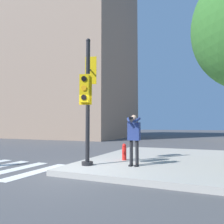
# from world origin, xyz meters

# --- Properties ---
(ground_plane) EXTENTS (160.00, 160.00, 0.00)m
(ground_plane) POSITION_xyz_m (0.00, 0.00, 0.00)
(ground_plane) COLOR #4C4C4F
(sidewalk_corner) EXTENTS (8.00, 8.00, 0.18)m
(sidewalk_corner) POSITION_xyz_m (3.50, 3.50, 0.09)
(sidewalk_corner) COLOR #ADA89E
(sidewalk_corner) RESTS_ON ground_plane
(traffic_signal_pole) EXTENTS (0.63, 1.31, 4.41)m
(traffic_signal_pole) POSITION_xyz_m (0.23, 0.71, 2.71)
(traffic_signal_pole) COLOR black
(traffic_signal_pole) RESTS_ON sidewalk_corner
(person_photographer) EXTENTS (0.50, 0.53, 1.70)m
(person_photographer) POSITION_xyz_m (1.73, 1.18, 1.20)
(person_photographer) COLOR black
(person_photographer) RESTS_ON sidewalk_corner
(fire_hydrant) EXTENTS (0.17, 0.23, 0.64)m
(fire_hydrant) POSITION_xyz_m (1.00, 2.23, 0.49)
(fire_hydrant) COLOR red
(fire_hydrant) RESTS_ON sidewalk_corner
(building_left) EXTENTS (16.05, 12.75, 22.68)m
(building_left) POSITION_xyz_m (-13.23, 19.28, 11.35)
(building_left) COLOR gray
(building_left) RESTS_ON ground_plane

